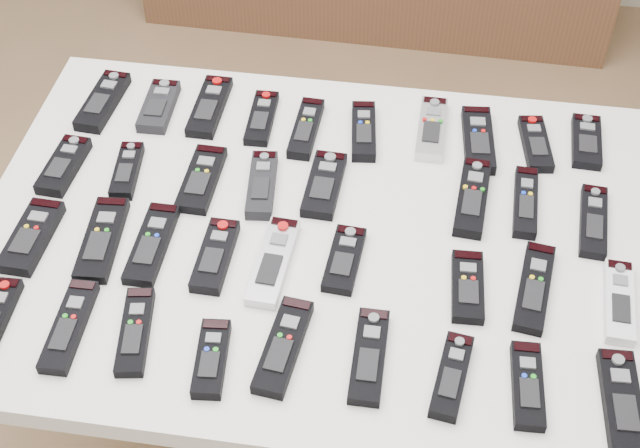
# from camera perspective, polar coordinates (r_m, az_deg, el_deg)

# --- Properties ---
(ground) EXTENTS (4.00, 4.00, 0.00)m
(ground) POSITION_cam_1_polar(r_m,az_deg,el_deg) (2.29, -1.37, -12.03)
(ground) COLOR olive
(ground) RESTS_ON ground
(table) EXTENTS (1.25, 0.88, 0.78)m
(table) POSITION_cam_1_polar(r_m,az_deg,el_deg) (1.65, 0.00, -1.85)
(table) COLOR white
(table) RESTS_ON ground
(remote_0) EXTENTS (0.07, 0.18, 0.02)m
(remote_0) POSITION_cam_1_polar(r_m,az_deg,el_deg) (1.92, -13.73, 7.64)
(remote_0) COLOR black
(remote_0) RESTS_ON table
(remote_1) EXTENTS (0.06, 0.15, 0.02)m
(remote_1) POSITION_cam_1_polar(r_m,az_deg,el_deg) (1.88, -10.28, 7.42)
(remote_1) COLOR black
(remote_1) RESTS_ON table
(remote_2) EXTENTS (0.06, 0.18, 0.02)m
(remote_2) POSITION_cam_1_polar(r_m,az_deg,el_deg) (1.87, -7.08, 7.47)
(remote_2) COLOR black
(remote_2) RESTS_ON table
(remote_3) EXTENTS (0.05, 0.16, 0.02)m
(remote_3) POSITION_cam_1_polar(r_m,az_deg,el_deg) (1.83, -3.76, 6.79)
(remote_3) COLOR black
(remote_3) RESTS_ON table
(remote_4) EXTENTS (0.05, 0.17, 0.02)m
(remote_4) POSITION_cam_1_polar(r_m,az_deg,el_deg) (1.80, -0.90, 6.14)
(remote_4) COLOR black
(remote_4) RESTS_ON table
(remote_5) EXTENTS (0.07, 0.17, 0.02)m
(remote_5) POSITION_cam_1_polar(r_m,az_deg,el_deg) (1.79, 2.81, 5.96)
(remote_5) COLOR black
(remote_5) RESTS_ON table
(remote_6) EXTENTS (0.06, 0.18, 0.02)m
(remote_6) POSITION_cam_1_polar(r_m,az_deg,el_deg) (1.81, 7.15, 6.05)
(remote_6) COLOR #B7B7BC
(remote_6) RESTS_ON table
(remote_7) EXTENTS (0.07, 0.19, 0.02)m
(remote_7) POSITION_cam_1_polar(r_m,az_deg,el_deg) (1.80, 10.09, 5.33)
(remote_7) COLOR black
(remote_7) RESTS_ON table
(remote_8) EXTENTS (0.07, 0.16, 0.02)m
(remote_8) POSITION_cam_1_polar(r_m,az_deg,el_deg) (1.81, 13.63, 5.01)
(remote_8) COLOR black
(remote_8) RESTS_ON table
(remote_9) EXTENTS (0.06, 0.15, 0.02)m
(remote_9) POSITION_cam_1_polar(r_m,az_deg,el_deg) (1.85, 16.69, 5.07)
(remote_9) COLOR black
(remote_9) RESTS_ON table
(remote_10) EXTENTS (0.06, 0.15, 0.02)m
(remote_10) POSITION_cam_1_polar(r_m,az_deg,el_deg) (1.78, -16.08, 3.61)
(remote_10) COLOR black
(remote_10) RESTS_ON table
(remote_11) EXTENTS (0.06, 0.15, 0.02)m
(remote_11) POSITION_cam_1_polar(r_m,az_deg,el_deg) (1.74, -12.25, 3.37)
(remote_11) COLOR black
(remote_11) RESTS_ON table
(remote_12) EXTENTS (0.06, 0.17, 0.02)m
(remote_12) POSITION_cam_1_polar(r_m,az_deg,el_deg) (1.70, -7.59, 2.87)
(remote_12) COLOR black
(remote_12) RESTS_ON table
(remote_13) EXTENTS (0.07, 0.17, 0.02)m
(remote_13) POSITION_cam_1_polar(r_m,az_deg,el_deg) (1.68, -3.74, 2.52)
(remote_13) COLOR black
(remote_13) RESTS_ON table
(remote_14) EXTENTS (0.07, 0.17, 0.02)m
(remote_14) POSITION_cam_1_polar(r_m,az_deg,el_deg) (1.68, 0.27, 2.54)
(remote_14) COLOR black
(remote_14) RESTS_ON table
(remote_15) EXTENTS (0.07, 0.19, 0.02)m
(remote_15) POSITION_cam_1_polar(r_m,az_deg,el_deg) (1.68, 9.73, 1.68)
(remote_15) COLOR black
(remote_15) RESTS_ON table
(remote_16) EXTENTS (0.05, 0.17, 0.02)m
(remote_16) POSITION_cam_1_polar(r_m,az_deg,el_deg) (1.69, 13.02, 1.37)
(remote_16) COLOR black
(remote_16) RESTS_ON table
(remote_17) EXTENTS (0.06, 0.18, 0.02)m
(remote_17) POSITION_cam_1_polar(r_m,az_deg,el_deg) (1.69, 17.10, 0.16)
(remote_17) COLOR black
(remote_17) RESTS_ON table
(remote_18) EXTENTS (0.07, 0.17, 0.02)m
(remote_18) POSITION_cam_1_polar(r_m,az_deg,el_deg) (1.66, -17.98, -0.76)
(remote_18) COLOR black
(remote_18) RESTS_ON table
(remote_19) EXTENTS (0.07, 0.20, 0.02)m
(remote_19) POSITION_cam_1_polar(r_m,az_deg,el_deg) (1.63, -13.78, -0.95)
(remote_19) COLOR black
(remote_19) RESTS_ON table
(remote_20) EXTENTS (0.06, 0.18, 0.02)m
(remote_20) POSITION_cam_1_polar(r_m,az_deg,el_deg) (1.60, -10.71, -1.26)
(remote_20) COLOR black
(remote_20) RESTS_ON table
(remote_21) EXTENTS (0.06, 0.16, 0.02)m
(remote_21) POSITION_cam_1_polar(r_m,az_deg,el_deg) (1.56, -6.73, -2.03)
(remote_21) COLOR black
(remote_21) RESTS_ON table
(remote_22) EXTENTS (0.06, 0.20, 0.02)m
(remote_22) POSITION_cam_1_polar(r_m,az_deg,el_deg) (1.55, -3.01, -2.42)
(remote_22) COLOR #B7B7BC
(remote_22) RESTS_ON table
(remote_23) EXTENTS (0.06, 0.15, 0.02)m
(remote_23) POSITION_cam_1_polar(r_m,az_deg,el_deg) (1.55, 1.56, -2.28)
(remote_23) COLOR black
(remote_23) RESTS_ON table
(remote_24) EXTENTS (0.06, 0.15, 0.02)m
(remote_24) POSITION_cam_1_polar(r_m,az_deg,el_deg) (1.53, 9.43, -3.97)
(remote_24) COLOR black
(remote_24) RESTS_ON table
(remote_25) EXTENTS (0.08, 0.19, 0.02)m
(remote_25) POSITION_cam_1_polar(r_m,az_deg,el_deg) (1.55, 13.55, -3.97)
(remote_25) COLOR black
(remote_25) RESTS_ON table
(remote_26) EXTENTS (0.06, 0.17, 0.02)m
(remote_26) POSITION_cam_1_polar(r_m,az_deg,el_deg) (1.57, 18.60, -4.73)
(remote_26) COLOR silver
(remote_26) RESTS_ON table
(remote_28) EXTENTS (0.05, 0.18, 0.02)m
(remote_28) POSITION_cam_1_polar(r_m,az_deg,el_deg) (1.51, -15.75, -6.31)
(remote_28) COLOR black
(remote_28) RESTS_ON table
(remote_29) EXTENTS (0.07, 0.17, 0.02)m
(remote_29) POSITION_cam_1_polar(r_m,az_deg,el_deg) (1.48, -11.75, -6.75)
(remote_29) COLOR black
(remote_29) RESTS_ON table
(remote_30) EXTENTS (0.06, 0.14, 0.02)m
(remote_30) POSITION_cam_1_polar(r_m,az_deg,el_deg) (1.43, -6.97, -8.54)
(remote_30) COLOR black
(remote_30) RESTS_ON table
(remote_31) EXTENTS (0.07, 0.19, 0.02)m
(remote_31) POSITION_cam_1_polar(r_m,az_deg,el_deg) (1.43, -2.37, -7.83)
(remote_31) COLOR black
(remote_31) RESTS_ON table
(remote_32) EXTENTS (0.05, 0.18, 0.02)m
(remote_32) POSITION_cam_1_polar(r_m,az_deg,el_deg) (1.43, 3.16, -8.44)
(remote_32) COLOR black
(remote_32) RESTS_ON table
(remote_33) EXTENTS (0.07, 0.16, 0.02)m
(remote_33) POSITION_cam_1_polar(r_m,az_deg,el_deg) (1.42, 8.42, -9.61)
(remote_33) COLOR black
(remote_33) RESTS_ON table
(remote_34) EXTENTS (0.05, 0.15, 0.02)m
(remote_34) POSITION_cam_1_polar(r_m,az_deg,el_deg) (1.43, 13.14, -10.03)
(remote_34) COLOR black
(remote_34) RESTS_ON table
(remote_35) EXTENTS (0.06, 0.18, 0.02)m
(remote_35) POSITION_cam_1_polar(r_m,az_deg,el_deg) (1.45, 18.76, -10.77)
(remote_35) COLOR black
(remote_35) RESTS_ON table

